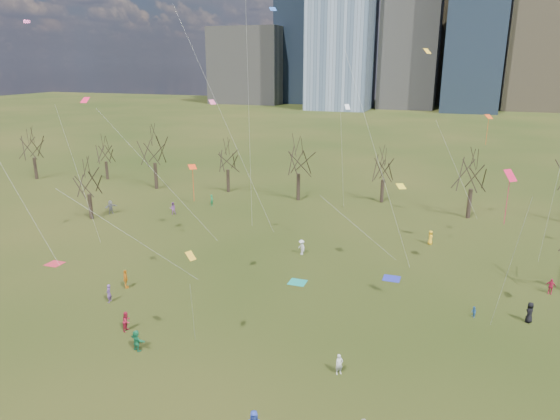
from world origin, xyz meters
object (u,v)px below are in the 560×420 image
(person_4, at_px, (126,279))
(person_2, at_px, (127,321))
(blanket_teal, at_px, (297,282))
(blanket_navy, at_px, (392,278))
(blanket_crimson, at_px, (55,264))
(person_1, at_px, (339,364))

(person_4, bearing_deg, person_2, 178.51)
(blanket_teal, bearing_deg, blanket_navy, 24.93)
(blanket_teal, relative_size, blanket_crimson, 1.00)
(blanket_navy, xyz_separation_m, person_2, (-18.06, -16.57, 0.78))
(blanket_crimson, bearing_deg, blanket_teal, 9.22)
(blanket_teal, height_order, person_1, person_1)
(blanket_crimson, height_order, person_2, person_2)
(blanket_navy, relative_size, person_1, 1.10)
(person_2, bearing_deg, blanket_teal, -42.64)
(blanket_navy, relative_size, person_2, 1.00)
(blanket_navy, height_order, blanket_crimson, same)
(blanket_navy, bearing_deg, blanket_crimson, -166.64)
(blanket_crimson, bearing_deg, person_1, -15.29)
(blanket_navy, distance_m, blanket_crimson, 34.14)
(person_2, distance_m, person_4, 7.92)
(blanket_navy, height_order, person_4, person_4)
(blanket_crimson, height_order, person_1, person_1)
(blanket_teal, xyz_separation_m, person_1, (6.93, -12.76, 0.71))
(person_1, distance_m, person_2, 16.73)
(person_1, distance_m, person_4, 22.37)
(blanket_crimson, distance_m, person_4, 10.73)
(person_2, xyz_separation_m, person_4, (-4.71, 6.36, 0.09))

